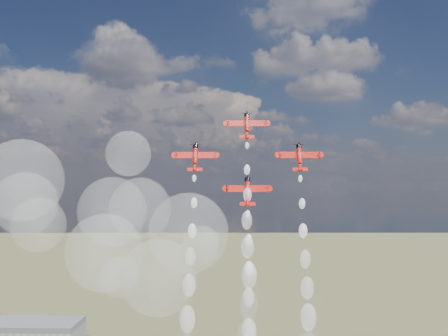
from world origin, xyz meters
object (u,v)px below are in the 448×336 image
hangar (35,333)px  plane_slot (247,191)px  plane_left (195,157)px  plane_right (299,157)px  plane_lead (247,125)px

hangar → plane_slot: plane_slot is taller
plane_left → plane_right: same height
plane_lead → plane_slot: bearing=-90.0°
plane_lead → plane_right: plane_lead is taller
plane_left → plane_right: size_ratio=1.00×
plane_left → plane_lead: bearing=15.1°
plane_right → plane_slot: (-13.47, -3.64, -8.70)m
plane_lead → plane_slot: (0.00, -7.28, -17.40)m
hangar → plane_slot: size_ratio=4.60×
hangar → plane_right: 224.92m
plane_lead → plane_left: plane_lead is taller
hangar → plane_right: bearing=-50.8°
plane_left → plane_right: 26.94m
plane_left → plane_slot: (13.47, -3.64, -8.70)m
plane_right → plane_left: bearing=180.0°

